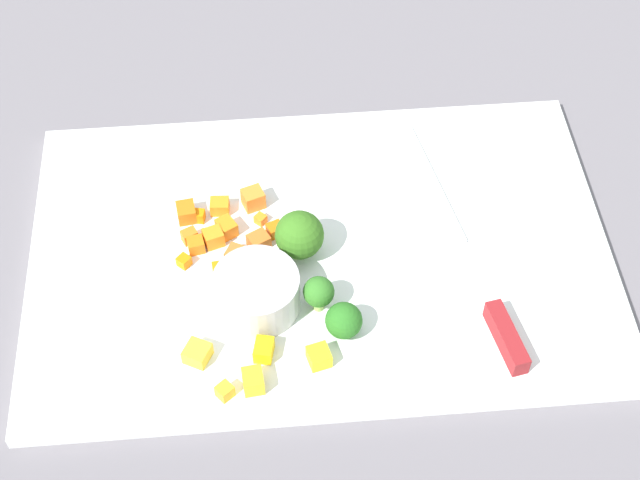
# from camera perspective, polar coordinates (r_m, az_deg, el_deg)

# --- Properties ---
(ground_plane) EXTENTS (4.00, 4.00, 0.00)m
(ground_plane) POSITION_cam_1_polar(r_m,az_deg,el_deg) (0.83, 0.00, -0.94)
(ground_plane) COLOR slate
(cutting_board) EXTENTS (0.50, 0.33, 0.01)m
(cutting_board) POSITION_cam_1_polar(r_m,az_deg,el_deg) (0.83, 0.00, -0.69)
(cutting_board) COLOR white
(cutting_board) RESTS_ON ground_plane
(prep_bowl) EXTENTS (0.07, 0.07, 0.04)m
(prep_bowl) POSITION_cam_1_polar(r_m,az_deg,el_deg) (0.78, -3.79, -3.12)
(prep_bowl) COLOR #B9B5B9
(prep_bowl) RESTS_ON cutting_board
(chef_knife) EXTENTS (0.07, 0.28, 0.02)m
(chef_knife) POSITION_cam_1_polar(r_m,az_deg,el_deg) (0.81, 9.32, -2.28)
(chef_knife) COLOR silver
(chef_knife) RESTS_ON cutting_board
(carrot_dice_0) EXTENTS (0.01, 0.01, 0.01)m
(carrot_dice_0) POSITION_cam_1_polar(r_m,az_deg,el_deg) (0.81, -6.09, -1.76)
(carrot_dice_0) COLOR orange
(carrot_dice_0) RESTS_ON cutting_board
(carrot_dice_1) EXTENTS (0.01, 0.01, 0.01)m
(carrot_dice_1) POSITION_cam_1_polar(r_m,az_deg,el_deg) (0.84, -3.57, 1.25)
(carrot_dice_1) COLOR orange
(carrot_dice_1) RESTS_ON cutting_board
(carrot_dice_2) EXTENTS (0.02, 0.02, 0.01)m
(carrot_dice_2) POSITION_cam_1_polar(r_m,az_deg,el_deg) (0.82, -3.67, -0.06)
(carrot_dice_2) COLOR orange
(carrot_dice_2) RESTS_ON cutting_board
(carrot_dice_3) EXTENTS (0.02, 0.01, 0.01)m
(carrot_dice_3) POSITION_cam_1_polar(r_m,az_deg,el_deg) (0.83, -7.79, 0.24)
(carrot_dice_3) COLOR orange
(carrot_dice_3) RESTS_ON cutting_board
(carrot_dice_4) EXTENTS (0.02, 0.02, 0.01)m
(carrot_dice_4) POSITION_cam_1_polar(r_m,az_deg,el_deg) (0.82, -7.41, -0.30)
(carrot_dice_4) COLOR orange
(carrot_dice_4) RESTS_ON cutting_board
(carrot_dice_5) EXTENTS (0.02, 0.02, 0.02)m
(carrot_dice_5) POSITION_cam_1_polar(r_m,az_deg,el_deg) (0.83, -6.37, 0.14)
(carrot_dice_5) COLOR orange
(carrot_dice_5) RESTS_ON cutting_board
(carrot_dice_6) EXTENTS (0.01, 0.01, 0.01)m
(carrot_dice_6) POSITION_cam_1_polar(r_m,az_deg,el_deg) (0.85, -7.21, 1.43)
(carrot_dice_6) COLOR orange
(carrot_dice_6) RESTS_ON cutting_board
(carrot_dice_7) EXTENTS (0.02, 0.02, 0.01)m
(carrot_dice_7) POSITION_cam_1_polar(r_m,az_deg,el_deg) (0.83, -5.59, 0.74)
(carrot_dice_7) COLOR orange
(carrot_dice_7) RESTS_ON cutting_board
(carrot_dice_8) EXTENTS (0.02, 0.02, 0.01)m
(carrot_dice_8) POSITION_cam_1_polar(r_m,az_deg,el_deg) (0.85, -7.98, 1.64)
(carrot_dice_8) COLOR orange
(carrot_dice_8) RESTS_ON cutting_board
(carrot_dice_9) EXTENTS (0.02, 0.02, 0.01)m
(carrot_dice_9) POSITION_cam_1_polar(r_m,az_deg,el_deg) (0.81, -4.99, -0.93)
(carrot_dice_9) COLOR orange
(carrot_dice_9) RESTS_ON cutting_board
(carrot_dice_10) EXTENTS (0.02, 0.02, 0.01)m
(carrot_dice_10) POSITION_cam_1_polar(r_m,az_deg,el_deg) (0.83, -2.69, 0.62)
(carrot_dice_10) COLOR orange
(carrot_dice_10) RESTS_ON cutting_board
(carrot_dice_11) EXTENTS (0.02, 0.02, 0.02)m
(carrot_dice_11) POSITION_cam_1_polar(r_m,az_deg,el_deg) (0.85, -4.01, 2.48)
(carrot_dice_11) COLOR orange
(carrot_dice_11) RESTS_ON cutting_board
(carrot_dice_12) EXTENTS (0.01, 0.01, 0.01)m
(carrot_dice_12) POSITION_cam_1_polar(r_m,az_deg,el_deg) (0.82, -8.11, -1.27)
(carrot_dice_12) COLOR orange
(carrot_dice_12) RESTS_ON cutting_board
(carrot_dice_13) EXTENTS (0.02, 0.02, 0.01)m
(carrot_dice_13) POSITION_cam_1_polar(r_m,az_deg,el_deg) (0.85, -6.00, 2.02)
(carrot_dice_13) COLOR orange
(carrot_dice_13) RESTS_ON cutting_board
(pepper_dice_0) EXTENTS (0.02, 0.02, 0.01)m
(pepper_dice_0) POSITION_cam_1_polar(r_m,az_deg,el_deg) (0.76, -3.37, -6.56)
(pepper_dice_0) COLOR yellow
(pepper_dice_0) RESTS_ON cutting_board
(pepper_dice_1) EXTENTS (0.03, 0.03, 0.01)m
(pepper_dice_1) POSITION_cam_1_polar(r_m,az_deg,el_deg) (0.76, -7.33, -6.72)
(pepper_dice_1) COLOR yellow
(pepper_dice_1) RESTS_ON cutting_board
(pepper_dice_2) EXTENTS (0.02, 0.02, 0.02)m
(pepper_dice_2) POSITION_cam_1_polar(r_m,az_deg,el_deg) (0.74, -4.01, -8.38)
(pepper_dice_2) COLOR yellow
(pepper_dice_2) RESTS_ON cutting_board
(pepper_dice_3) EXTENTS (0.02, 0.02, 0.01)m
(pepper_dice_3) POSITION_cam_1_polar(r_m,az_deg,el_deg) (0.75, -0.06, -6.97)
(pepper_dice_3) COLOR yellow
(pepper_dice_3) RESTS_ON cutting_board
(pepper_dice_4) EXTENTS (0.02, 0.02, 0.01)m
(pepper_dice_4) POSITION_cam_1_polar(r_m,az_deg,el_deg) (0.74, -5.70, -8.96)
(pepper_dice_4) COLOR yellow
(pepper_dice_4) RESTS_ON cutting_board
(broccoli_floret_0) EXTENTS (0.04, 0.04, 0.05)m
(broccoli_floret_0) POSITION_cam_1_polar(r_m,az_deg,el_deg) (0.80, -1.24, 0.27)
(broccoli_floret_0) COLOR #8BC36C
(broccoli_floret_0) RESTS_ON cutting_board
(broccoli_floret_1) EXTENTS (0.03, 0.03, 0.03)m
(broccoli_floret_1) POSITION_cam_1_polar(r_m,az_deg,el_deg) (0.76, 1.43, -4.84)
(broccoli_floret_1) COLOR #85B154
(broccoli_floret_1) RESTS_ON cutting_board
(broccoli_floret_2) EXTENTS (0.03, 0.03, 0.03)m
(broccoli_floret_2) POSITION_cam_1_polar(r_m,az_deg,el_deg) (0.77, -0.08, -3.15)
(broccoli_floret_2) COLOR #94C05A
(broccoli_floret_2) RESTS_ON cutting_board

